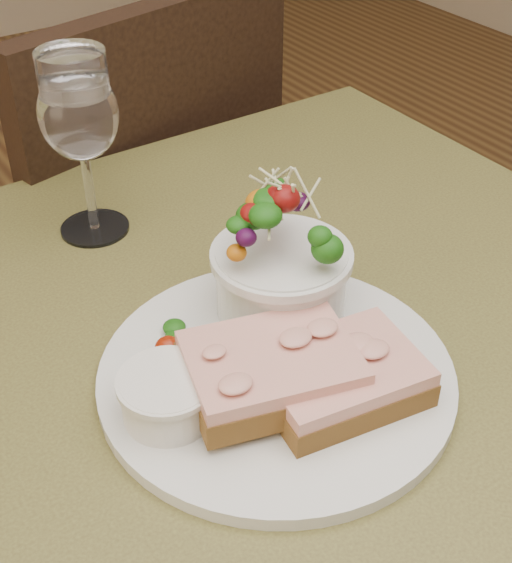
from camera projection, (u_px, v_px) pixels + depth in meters
cafe_table at (280, 433)px, 0.72m from camera, size 0.80×0.80×0.75m
chair_far at (117, 331)px, 1.38m from camera, size 0.50×0.50×0.90m
dinner_plate at (276, 375)px, 0.63m from camera, size 0.28×0.28×0.01m
sandwich_front at (340, 377)px, 0.59m from camera, size 0.13×0.11×0.03m
sandwich_back at (271, 369)px, 0.59m from camera, size 0.15×0.12×0.03m
ramekin at (168, 395)px, 0.57m from camera, size 0.07×0.07×0.04m
salad_bowl at (282, 253)px, 0.65m from camera, size 0.11×0.11×0.13m
garnish at (175, 343)px, 0.64m from camera, size 0.05×0.04×0.02m
wine_glass at (79, 119)px, 0.73m from camera, size 0.08×0.08×0.18m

